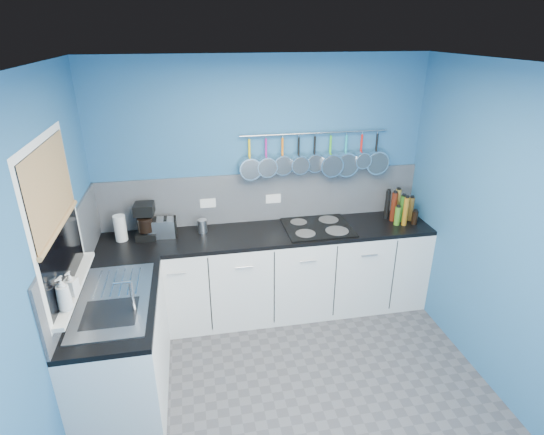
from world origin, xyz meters
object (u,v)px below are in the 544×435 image
object	(u,v)px
coffee_maker	(145,221)
canister	(202,226)
soap_bottle_b	(71,283)
soap_bottle_a	(63,293)
toaster	(161,228)
paper_towel	(120,228)
hob	(317,227)

from	to	relation	value
coffee_maker	canister	distance (m)	0.52
soap_bottle_b	canister	size ratio (longest dim) A/B	1.33
soap_bottle_a	soap_bottle_b	bearing A→B (deg)	90.00
soap_bottle_a	toaster	world-z (taller)	soap_bottle_a
paper_towel	canister	distance (m)	0.74
canister	hob	bearing A→B (deg)	-5.30
soap_bottle_a	canister	bearing A→B (deg)	55.22
soap_bottle_b	canister	xyz separation A→B (m)	(0.91, 1.13, -0.17)
soap_bottle_b	coffee_maker	distance (m)	1.18
soap_bottle_a	paper_towel	xyz separation A→B (m)	(0.17, 1.27, -0.15)
soap_bottle_b	canister	bearing A→B (deg)	51.26
canister	hob	world-z (taller)	canister
soap_bottle_b	coffee_maker	size ratio (longest dim) A/B	0.52
soap_bottle_a	canister	world-z (taller)	soap_bottle_a
paper_towel	canister	world-z (taller)	paper_towel
soap_bottle_a	canister	distance (m)	1.61
hob	paper_towel	bearing A→B (deg)	177.83
soap_bottle_b	soap_bottle_a	bearing A→B (deg)	-90.00
soap_bottle_b	toaster	world-z (taller)	soap_bottle_b
soap_bottle_b	hob	size ratio (longest dim) A/B	0.27
paper_towel	toaster	xyz separation A→B (m)	(0.36, 0.02, -0.04)
soap_bottle_a	soap_bottle_b	size ratio (longest dim) A/B	1.39
paper_towel	hob	size ratio (longest dim) A/B	0.38
toaster	canister	distance (m)	0.38
coffee_maker	toaster	distance (m)	0.15
soap_bottle_a	coffee_maker	world-z (taller)	soap_bottle_a
coffee_maker	toaster	world-z (taller)	coffee_maker
soap_bottle_a	hob	bearing A→B (deg)	30.78
canister	hob	distance (m)	1.12
soap_bottle_a	paper_towel	distance (m)	1.29
paper_towel	hob	distance (m)	1.86
soap_bottle_b	canister	world-z (taller)	soap_bottle_b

